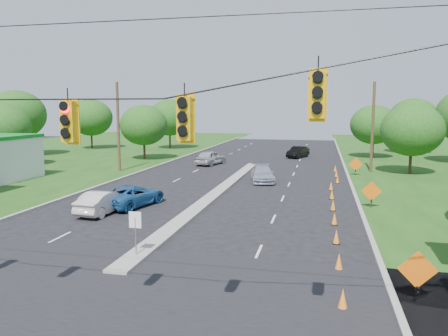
# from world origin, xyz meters

# --- Properties ---
(ground) EXTENTS (160.00, 160.00, 0.00)m
(ground) POSITION_xyz_m (0.00, 0.00, 0.00)
(ground) COLOR black
(ground) RESTS_ON ground
(cross_street) EXTENTS (160.00, 14.00, 0.02)m
(cross_street) POSITION_xyz_m (0.00, 0.00, 0.00)
(cross_street) COLOR black
(cross_street) RESTS_ON ground
(curb_left) EXTENTS (0.25, 110.00, 0.16)m
(curb_left) POSITION_xyz_m (-10.10, 30.00, 0.00)
(curb_left) COLOR gray
(curb_left) RESTS_ON ground
(curb_right) EXTENTS (0.25, 110.00, 0.16)m
(curb_right) POSITION_xyz_m (10.10, 30.00, 0.00)
(curb_right) COLOR gray
(curb_right) RESTS_ON ground
(median) EXTENTS (1.00, 34.00, 0.18)m
(median) POSITION_xyz_m (0.00, 21.00, 0.00)
(median) COLOR gray
(median) RESTS_ON ground
(median_sign) EXTENTS (0.55, 0.06, 2.05)m
(median_sign) POSITION_xyz_m (0.00, 6.00, 1.46)
(median_sign) COLOR gray
(median_sign) RESTS_ON ground
(signal_span) EXTENTS (25.60, 0.32, 9.00)m
(signal_span) POSITION_xyz_m (-0.05, -1.00, 4.97)
(signal_span) COLOR #422D1C
(signal_span) RESTS_ON ground
(utility_pole_far_left) EXTENTS (0.28, 0.28, 9.00)m
(utility_pole_far_left) POSITION_xyz_m (-12.50, 30.00, 4.50)
(utility_pole_far_left) COLOR #422D1C
(utility_pole_far_left) RESTS_ON ground
(utility_pole_far_right) EXTENTS (0.28, 0.28, 9.00)m
(utility_pole_far_right) POSITION_xyz_m (12.50, 35.00, 4.50)
(utility_pole_far_right) COLOR #422D1C
(utility_pole_far_right) RESTS_ON ground
(cone_0) EXTENTS (0.32, 0.32, 0.70)m
(cone_0) POSITION_xyz_m (8.42, 3.00, 0.35)
(cone_0) COLOR orange
(cone_0) RESTS_ON ground
(cone_1) EXTENTS (0.32, 0.32, 0.70)m
(cone_1) POSITION_xyz_m (8.42, 6.50, 0.35)
(cone_1) COLOR orange
(cone_1) RESTS_ON ground
(cone_2) EXTENTS (0.32, 0.32, 0.70)m
(cone_2) POSITION_xyz_m (8.42, 10.00, 0.35)
(cone_2) COLOR orange
(cone_2) RESTS_ON ground
(cone_3) EXTENTS (0.32, 0.32, 0.70)m
(cone_3) POSITION_xyz_m (8.42, 13.50, 0.35)
(cone_3) COLOR orange
(cone_3) RESTS_ON ground
(cone_4) EXTENTS (0.32, 0.32, 0.70)m
(cone_4) POSITION_xyz_m (8.42, 17.00, 0.35)
(cone_4) COLOR orange
(cone_4) RESTS_ON ground
(cone_5) EXTENTS (0.32, 0.32, 0.70)m
(cone_5) POSITION_xyz_m (8.42, 20.50, 0.35)
(cone_5) COLOR orange
(cone_5) RESTS_ON ground
(cone_6) EXTENTS (0.32, 0.32, 0.70)m
(cone_6) POSITION_xyz_m (8.42, 24.00, 0.35)
(cone_6) COLOR orange
(cone_6) RESTS_ON ground
(cone_7) EXTENTS (0.32, 0.32, 0.70)m
(cone_7) POSITION_xyz_m (9.02, 27.50, 0.35)
(cone_7) COLOR orange
(cone_7) RESTS_ON ground
(cone_8) EXTENTS (0.32, 0.32, 0.70)m
(cone_8) POSITION_xyz_m (9.02, 31.00, 0.35)
(cone_8) COLOR orange
(cone_8) RESTS_ON ground
(cone_9) EXTENTS (0.32, 0.32, 0.70)m
(cone_9) POSITION_xyz_m (9.02, 34.50, 0.35)
(cone_9) COLOR orange
(cone_9) RESTS_ON ground
(work_sign_0) EXTENTS (1.27, 0.58, 1.37)m
(work_sign_0) POSITION_xyz_m (10.80, 4.00, 1.09)
(work_sign_0) COLOR black
(work_sign_0) RESTS_ON ground
(work_sign_1) EXTENTS (1.27, 0.58, 1.37)m
(work_sign_1) POSITION_xyz_m (10.80, 18.00, 1.09)
(work_sign_1) COLOR black
(work_sign_1) RESTS_ON ground
(work_sign_2) EXTENTS (1.27, 0.58, 1.37)m
(work_sign_2) POSITION_xyz_m (10.80, 32.00, 1.09)
(work_sign_2) COLOR black
(work_sign_2) RESTS_ON ground
(tree_2) EXTENTS (5.88, 5.88, 6.86)m
(tree_2) POSITION_xyz_m (-26.00, 30.00, 4.34)
(tree_2) COLOR black
(tree_2) RESTS_ON ground
(tree_3) EXTENTS (7.56, 7.56, 8.82)m
(tree_3) POSITION_xyz_m (-32.00, 40.00, 5.58)
(tree_3) COLOR black
(tree_3) RESTS_ON ground
(tree_4) EXTENTS (6.72, 6.72, 7.84)m
(tree_4) POSITION_xyz_m (-28.00, 52.00, 4.96)
(tree_4) COLOR black
(tree_4) RESTS_ON ground
(tree_5) EXTENTS (5.88, 5.88, 6.86)m
(tree_5) POSITION_xyz_m (-14.00, 40.00, 4.34)
(tree_5) COLOR black
(tree_5) RESTS_ON ground
(tree_6) EXTENTS (6.72, 6.72, 7.84)m
(tree_6) POSITION_xyz_m (-16.00, 55.00, 4.96)
(tree_6) COLOR black
(tree_6) RESTS_ON ground
(tree_9) EXTENTS (5.88, 5.88, 6.86)m
(tree_9) POSITION_xyz_m (16.00, 34.00, 4.34)
(tree_9) COLOR black
(tree_9) RESTS_ON ground
(tree_11) EXTENTS (6.72, 6.72, 7.84)m
(tree_11) POSITION_xyz_m (20.00, 55.00, 4.96)
(tree_11) COLOR black
(tree_11) RESTS_ON ground
(tree_12) EXTENTS (5.88, 5.88, 6.86)m
(tree_12) POSITION_xyz_m (14.00, 48.00, 4.34)
(tree_12) COLOR black
(tree_12) RESTS_ON ground
(white_sedan) EXTENTS (1.83, 4.40, 1.41)m
(white_sedan) POSITION_xyz_m (-5.33, 13.19, 0.71)
(white_sedan) COLOR beige
(white_sedan) RESTS_ON ground
(blue_pickup) EXTENTS (3.41, 5.45, 1.40)m
(blue_pickup) POSITION_xyz_m (-4.46, 15.42, 0.70)
(blue_pickup) COLOR #1F5691
(blue_pickup) RESTS_ON ground
(silver_car_far) EXTENTS (2.83, 5.00, 1.37)m
(silver_car_far) POSITION_xyz_m (2.61, 26.93, 0.68)
(silver_car_far) COLOR #9298A9
(silver_car_far) RESTS_ON ground
(silver_car_oncoming) EXTENTS (3.05, 5.09, 1.62)m
(silver_car_oncoming) POSITION_xyz_m (-4.78, 37.29, 0.81)
(silver_car_oncoming) COLOR #A5A6AB
(silver_car_oncoming) RESTS_ON ground
(dark_car_receding) EXTENTS (2.91, 4.71, 1.47)m
(dark_car_receding) POSITION_xyz_m (4.60, 46.84, 0.73)
(dark_car_receding) COLOR black
(dark_car_receding) RESTS_ON ground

